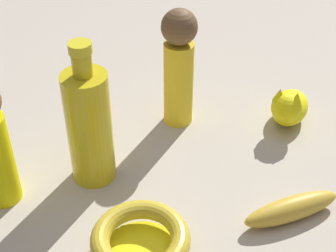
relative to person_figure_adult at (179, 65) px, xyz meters
The scene contains 7 objects.
ground 0.16m from the person_figure_adult, 89.77° to the left, with size 2.00×2.00×0.00m, color #BCB29E.
person_figure_adult is the anchor object (origin of this frame).
cat_figurine 0.23m from the person_figure_adult, behind, with size 0.09×0.14×0.09m.
bowl 0.35m from the person_figure_adult, 91.15° to the left, with size 0.14×0.14×0.05m.
nail_polish_jar 0.19m from the person_figure_adult, ahead, with size 0.03×0.03×0.04m.
banana 0.32m from the person_figure_adult, 134.93° to the left, with size 0.16×0.04×0.04m, color gold.
bottle_tall 0.21m from the person_figure_adult, 58.40° to the left, with size 0.07×0.07×0.25m.
Camera 1 is at (-0.14, 0.69, 0.59)m, focal length 54.38 mm.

